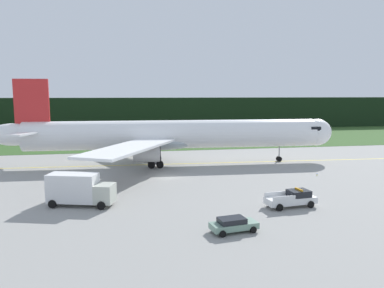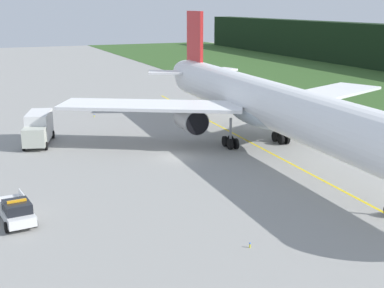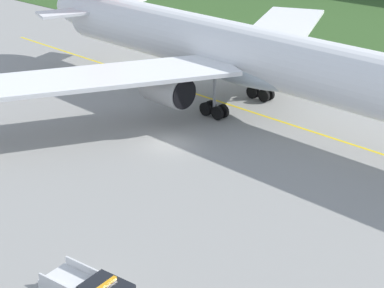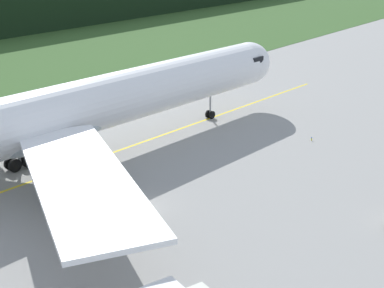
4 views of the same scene
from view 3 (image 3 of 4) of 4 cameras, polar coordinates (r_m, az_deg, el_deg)
The scene contains 3 objects.
ground at distance 50.07m, azimuth -2.09°, elevation -0.00°, with size 320.00×320.00×0.00m, color gray.
taxiway_centerline_main at distance 55.76m, azimuth 6.83°, elevation 2.38°, with size 79.75×0.30×0.01m, color yellow.
airliner at distance 54.61m, azimuth 6.43°, elevation 7.54°, with size 58.99×42.84×14.55m.
Camera 3 is at (32.12, -32.73, 20.09)m, focal length 59.79 mm.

